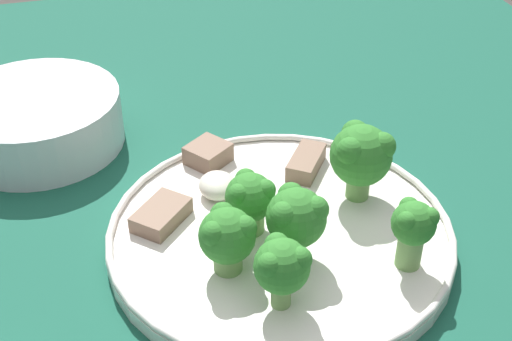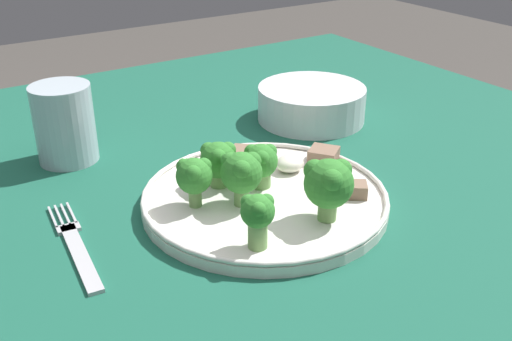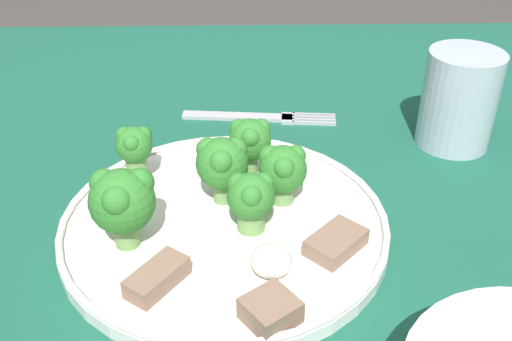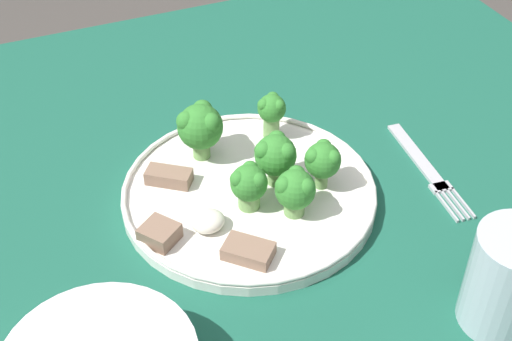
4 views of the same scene
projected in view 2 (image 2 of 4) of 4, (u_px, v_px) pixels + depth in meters
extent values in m
cube|color=#195642|center=(252.00, 187.00, 0.75)|extent=(1.10, 1.04, 0.03)
cylinder|color=brown|center=(319.00, 201.00, 1.50)|extent=(0.06, 0.06, 0.75)
cylinder|color=white|center=(265.00, 201.00, 0.67)|extent=(0.28, 0.28, 0.01)
torus|color=white|center=(265.00, 194.00, 0.67)|extent=(0.28, 0.28, 0.01)
cube|color=#B2B2B7|center=(81.00, 257.00, 0.58)|extent=(0.03, 0.13, 0.00)
cube|color=#B2B2B7|center=(67.00, 226.00, 0.63)|extent=(0.03, 0.02, 0.00)
cube|color=#B2B2B7|center=(72.00, 214.00, 0.66)|extent=(0.01, 0.05, 0.00)
cube|color=#B2B2B7|center=(66.00, 215.00, 0.65)|extent=(0.01, 0.05, 0.00)
cube|color=#B2B2B7|center=(59.00, 217.00, 0.65)|extent=(0.01, 0.05, 0.00)
cube|color=#B2B2B7|center=(53.00, 218.00, 0.65)|extent=(0.01, 0.05, 0.00)
cylinder|color=silver|center=(311.00, 104.00, 0.90)|extent=(0.16, 0.16, 0.05)
cylinder|color=silver|center=(311.00, 106.00, 0.90)|extent=(0.13, 0.13, 0.04)
cylinder|color=#B2C1CC|center=(64.00, 124.00, 0.76)|extent=(0.08, 0.08, 0.10)
cylinder|color=silver|center=(67.00, 138.00, 0.77)|extent=(0.06, 0.06, 0.06)
cylinder|color=#709E56|center=(242.00, 195.00, 0.65)|extent=(0.02, 0.02, 0.02)
sphere|color=#337F2D|center=(241.00, 173.00, 0.64)|extent=(0.05, 0.05, 0.05)
sphere|color=#337F2D|center=(252.00, 161.00, 0.64)|extent=(0.02, 0.02, 0.02)
sphere|color=#337F2D|center=(230.00, 162.00, 0.64)|extent=(0.02, 0.02, 0.02)
sphere|color=#337F2D|center=(242.00, 170.00, 0.62)|extent=(0.02, 0.02, 0.02)
cylinder|color=#709E56|center=(195.00, 197.00, 0.65)|extent=(0.01, 0.01, 0.02)
sphere|color=#337F2D|center=(194.00, 176.00, 0.64)|extent=(0.04, 0.04, 0.04)
sphere|color=#337F2D|center=(204.00, 166.00, 0.64)|extent=(0.02, 0.02, 0.02)
sphere|color=#337F2D|center=(184.00, 166.00, 0.64)|extent=(0.02, 0.02, 0.02)
sphere|color=#337F2D|center=(193.00, 174.00, 0.62)|extent=(0.02, 0.02, 0.02)
cylinder|color=#709E56|center=(219.00, 178.00, 0.69)|extent=(0.02, 0.02, 0.02)
sphere|color=#337F2D|center=(218.00, 160.00, 0.68)|extent=(0.04, 0.04, 0.04)
sphere|color=#337F2D|center=(228.00, 150.00, 0.68)|extent=(0.02, 0.02, 0.02)
sphere|color=#337F2D|center=(209.00, 150.00, 0.68)|extent=(0.02, 0.02, 0.02)
sphere|color=#337F2D|center=(218.00, 157.00, 0.66)|extent=(0.02, 0.02, 0.02)
cylinder|color=#709E56|center=(327.00, 209.00, 0.62)|extent=(0.02, 0.02, 0.02)
sphere|color=#337F2D|center=(328.00, 184.00, 0.61)|extent=(0.05, 0.05, 0.05)
sphere|color=#337F2D|center=(341.00, 170.00, 0.61)|extent=(0.02, 0.02, 0.02)
sphere|color=#337F2D|center=(315.00, 171.00, 0.61)|extent=(0.02, 0.02, 0.02)
sphere|color=#337F2D|center=(332.00, 181.00, 0.59)|extent=(0.02, 0.02, 0.02)
cylinder|color=#709E56|center=(258.00, 234.00, 0.57)|extent=(0.02, 0.02, 0.03)
sphere|color=#337F2D|center=(258.00, 211.00, 0.56)|extent=(0.03, 0.03, 0.03)
sphere|color=#337F2D|center=(267.00, 201.00, 0.56)|extent=(0.01, 0.01, 0.01)
sphere|color=#337F2D|center=(248.00, 202.00, 0.56)|extent=(0.01, 0.01, 0.01)
sphere|color=#337F2D|center=(258.00, 210.00, 0.55)|extent=(0.01, 0.01, 0.01)
cylinder|color=#709E56|center=(261.00, 179.00, 0.69)|extent=(0.02, 0.02, 0.02)
sphere|color=#337F2D|center=(261.00, 161.00, 0.68)|extent=(0.04, 0.04, 0.04)
sphere|color=#337F2D|center=(270.00, 151.00, 0.68)|extent=(0.02, 0.02, 0.02)
sphere|color=#337F2D|center=(252.00, 152.00, 0.68)|extent=(0.02, 0.02, 0.02)
sphere|color=#337F2D|center=(262.00, 158.00, 0.66)|extent=(0.02, 0.02, 0.02)
cube|color=#846651|center=(344.00, 189.00, 0.67)|extent=(0.05, 0.05, 0.02)
cube|color=#846651|center=(251.00, 154.00, 0.75)|extent=(0.06, 0.06, 0.01)
cube|color=#846651|center=(324.00, 155.00, 0.75)|extent=(0.05, 0.05, 0.02)
ellipsoid|color=silver|center=(290.00, 163.00, 0.72)|extent=(0.04, 0.03, 0.02)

